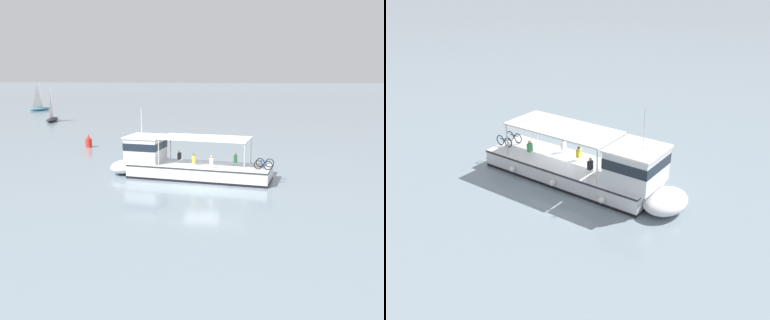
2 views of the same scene
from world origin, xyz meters
The scene contains 2 objects.
ground_plane centered at (0.00, 0.00, 0.00)m, with size 400.00×400.00×0.00m, color gray.
ferry_main centered at (2.19, 1.84, 1.02)m, with size 5.82×13.07×5.32m.
Camera 2 is at (22.88, 9.69, 11.79)m, focal length 40.20 mm.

